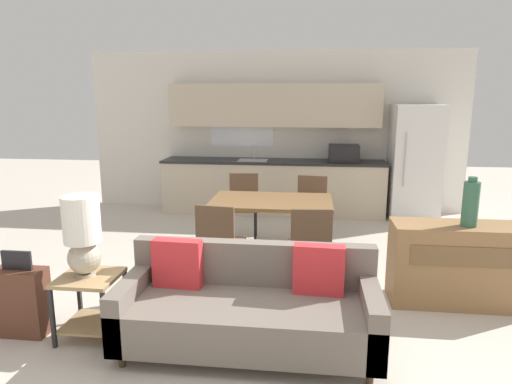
{
  "coord_description": "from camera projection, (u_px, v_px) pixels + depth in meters",
  "views": [
    {
      "loc": [
        0.62,
        -3.24,
        1.97
      ],
      "look_at": [
        0.05,
        1.5,
        0.95
      ],
      "focal_mm": 32.0,
      "sensor_mm": 36.0,
      "label": 1
    }
  ],
  "objects": [
    {
      "name": "ground_plane",
      "position": [
        227.0,
        347.0,
        3.62
      ],
      "size": [
        20.0,
        20.0,
        0.0
      ],
      "primitive_type": "plane",
      "color": "beige"
    },
    {
      "name": "wall_back",
      "position": [
        274.0,
        131.0,
        7.84
      ],
      "size": [
        6.4,
        0.07,
        2.7
      ],
      "color": "silver",
      "rests_on": "ground_plane"
    },
    {
      "name": "kitchen_counter",
      "position": [
        274.0,
        163.0,
        7.65
      ],
      "size": [
        3.71,
        0.65,
        2.15
      ],
      "color": "beige",
      "rests_on": "ground_plane"
    },
    {
      "name": "refrigerator",
      "position": [
        414.0,
        163.0,
        7.27
      ],
      "size": [
        0.75,
        0.75,
        1.82
      ],
      "color": "white",
      "rests_on": "ground_plane"
    },
    {
      "name": "dining_table",
      "position": [
        271.0,
        205.0,
        5.37
      ],
      "size": [
        1.42,
        0.9,
        0.76
      ],
      "color": "brown",
      "rests_on": "ground_plane"
    },
    {
      "name": "couch",
      "position": [
        249.0,
        307.0,
        3.59
      ],
      "size": [
        1.99,
        0.8,
        0.82
      ],
      "color": "#3D2D1E",
      "rests_on": "ground_plane"
    },
    {
      "name": "side_table",
      "position": [
        90.0,
        296.0,
        3.73
      ],
      "size": [
        0.47,
        0.47,
        0.53
      ],
      "color": "tan",
      "rests_on": "ground_plane"
    },
    {
      "name": "table_lamp",
      "position": [
        82.0,
        234.0,
        3.64
      ],
      "size": [
        0.29,
        0.29,
        0.66
      ],
      "color": "#B2A893",
      "rests_on": "side_table"
    },
    {
      "name": "credenza",
      "position": [
        460.0,
        264.0,
        4.32
      ],
      "size": [
        1.28,
        0.46,
        0.78
      ],
      "color": "olive",
      "rests_on": "ground_plane"
    },
    {
      "name": "vase",
      "position": [
        471.0,
        203.0,
        4.15
      ],
      "size": [
        0.14,
        0.14,
        0.46
      ],
      "color": "#336047",
      "rests_on": "credenza"
    },
    {
      "name": "dining_chair_far_left",
      "position": [
        243.0,
        203.0,
        6.29
      ],
      "size": [
        0.45,
        0.45,
        0.9
      ],
      "rotation": [
        0.0,
        0.0,
        0.09
      ],
      "color": "brown",
      "rests_on": "ground_plane"
    },
    {
      "name": "dining_chair_far_right",
      "position": [
        311.0,
        206.0,
        6.1
      ],
      "size": [
        0.47,
        0.47,
        0.9
      ],
      "rotation": [
        0.0,
        0.0,
        -0.14
      ],
      "color": "brown",
      "rests_on": "ground_plane"
    },
    {
      "name": "dining_chair_near_right",
      "position": [
        310.0,
        244.0,
        4.53
      ],
      "size": [
        0.46,
        0.46,
        0.9
      ],
      "rotation": [
        0.0,
        0.0,
        3.23
      ],
      "color": "brown",
      "rests_on": "ground_plane"
    },
    {
      "name": "dining_chair_near_left",
      "position": [
        219.0,
        240.0,
        4.66
      ],
      "size": [
        0.47,
        0.47,
        0.9
      ],
      "rotation": [
        0.0,
        0.0,
        3.01
      ],
      "color": "brown",
      "rests_on": "ground_plane"
    },
    {
      "name": "suitcase",
      "position": [
        21.0,
        301.0,
        3.78
      ],
      "size": [
        0.42,
        0.22,
        0.73
      ],
      "color": "brown",
      "rests_on": "ground_plane"
    }
  ]
}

